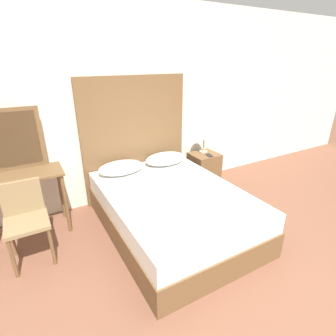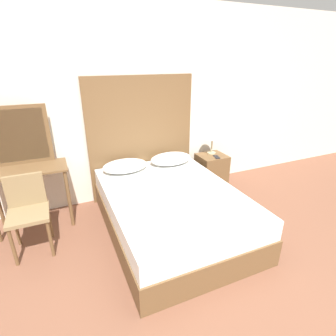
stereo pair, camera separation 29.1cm
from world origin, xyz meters
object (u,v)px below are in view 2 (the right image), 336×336
phone_on_bed (154,200)px  nightstand (211,172)px  phone_on_nightstand (217,157)px  chair (28,208)px  bed (171,210)px  vanity_desk (29,181)px  table_lamp (212,136)px

phone_on_bed → nightstand: bearing=34.4°
phone_on_nightstand → chair: (-2.61, -0.36, -0.06)m
phone_on_bed → chair: 1.35m
bed → phone_on_nightstand: phone_on_nightstand is taller
bed → vanity_desk: (-1.52, 0.75, 0.36)m
table_lamp → phone_on_nightstand: size_ratio=2.29×
phone_on_bed → phone_on_nightstand: phone_on_nightstand is taller
phone_on_bed → table_lamp: table_lamp is taller
bed → phone_on_bed: 0.40m
bed → nightstand: 1.31m
bed → vanity_desk: vanity_desk is taller
phone_on_bed → bed: bearing=26.1°
nightstand → phone_on_bed: bearing=-145.6°
vanity_desk → phone_on_nightstand: bearing=-1.7°
table_lamp → phone_on_nightstand: bearing=-95.4°
vanity_desk → table_lamp: bearing=2.2°
vanity_desk → chair: 0.46m
table_lamp → phone_on_nightstand: 0.34m
phone_on_nightstand → chair: size_ratio=0.19×
phone_on_nightstand → chair: bearing=-172.1°
vanity_desk → chair: size_ratio=1.05×
bed → chair: 1.59m
bed → vanity_desk: 1.73m
bed → vanity_desk: bearing=153.6°
bed → phone_on_bed: (-0.26, -0.13, 0.27)m
table_lamp → chair: size_ratio=0.44×
nightstand → phone_on_nightstand: 0.30m
phone_on_nightstand → bed: bearing=-147.7°
phone_on_nightstand → vanity_desk: vanity_desk is taller
bed → nightstand: size_ratio=3.68×
phone_on_bed → phone_on_nightstand: size_ratio=0.92×
bed → phone_on_nightstand: 1.30m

